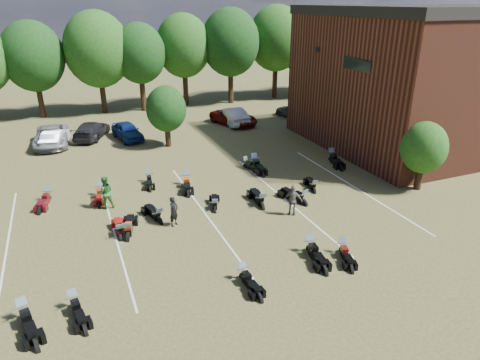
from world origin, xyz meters
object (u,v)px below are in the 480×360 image
motorcycle_0 (26,320)px  motorcycle_7 (121,238)px  motorcycle_3 (310,252)px  person_green (105,192)px  car_4 (127,131)px  motorcycle_14 (49,201)px  person_grey (293,200)px  person_black (174,211)px

motorcycle_0 → motorcycle_7: bearing=34.9°
motorcycle_3 → person_green: bearing=143.3°
car_4 → motorcycle_7: 17.00m
motorcycle_7 → motorcycle_14: (-3.34, 6.10, 0.00)m
person_grey → motorcycle_0: size_ratio=0.74×
person_green → motorcycle_3: bearing=135.5°
car_4 → person_black: size_ratio=2.62×
person_green → motorcycle_3: person_green is taller
person_black → person_green: bearing=94.5°
person_black → motorcycle_7: person_black is taller
person_grey → motorcycle_3: (-1.11, -3.72, -0.88)m
person_grey → motorcycle_7: size_ratio=0.81×
person_green → motorcycle_7: size_ratio=0.90×
person_grey → car_4: bearing=-35.8°
motorcycle_7 → person_black: bearing=-172.5°
person_green → motorcycle_7: 3.93m
motorcycle_0 → motorcycle_3: size_ratio=1.01×
car_4 → motorcycle_14: car_4 is taller
car_4 → person_green: person_green is taller
person_black → motorcycle_14: person_black is taller
motorcycle_0 → person_grey: bearing=1.5°
person_black → person_grey: 6.51m
car_4 → person_black: bearing=-101.3°
person_black → person_grey: size_ratio=0.93×
person_grey → person_green: bearing=7.7°
motorcycle_3 → motorcycle_0: bearing=-171.0°
car_4 → person_green: bearing=-114.8°
car_4 → motorcycle_3: bearing=-87.5°
car_4 → motorcycle_0: 22.63m
motorcycle_14 → motorcycle_3: bearing=-27.3°
person_grey → motorcycle_3: person_grey is taller
car_4 → motorcycle_14: 12.39m
car_4 → person_grey: person_grey is taller
person_grey → motorcycle_7: (-9.23, 1.06, -0.88)m
person_green → motorcycle_0: (-3.94, -8.55, -0.97)m
car_4 → motorcycle_14: (-6.34, -10.62, -0.73)m
person_grey → motorcycle_7: bearing=28.4°
car_4 → motorcycle_3: 22.11m
motorcycle_0 → motorcycle_14: motorcycle_0 is taller
car_4 → motorcycle_0: size_ratio=1.82×
motorcycle_0 → motorcycle_14: 10.87m
motorcycle_7 → motorcycle_14: size_ratio=0.96×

